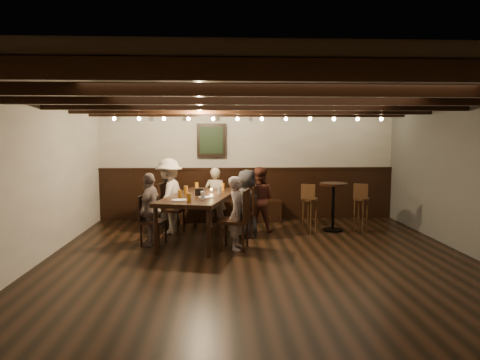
{
  "coord_description": "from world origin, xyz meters",
  "views": [
    {
      "loc": [
        -0.61,
        -5.95,
        1.86
      ],
      "look_at": [
        -0.27,
        1.3,
        1.09
      ],
      "focal_mm": 32.0,
      "sensor_mm": 36.0,
      "label": 1
    }
  ],
  "objects_px": {
    "person_right_far": "(237,213)",
    "person_right_near": "(247,203)",
    "person_left_near": "(169,196)",
    "person_bench_left": "(170,198)",
    "person_bench_right": "(259,199)",
    "person_left_far": "(150,209)",
    "person_bench_centre": "(215,198)",
    "high_top_table": "(333,199)",
    "bar_stool_right": "(361,214)",
    "chair_right_near": "(245,221)",
    "bar_stool_left": "(310,215)",
    "chair_left_near": "(171,218)",
    "chair_right_far": "(236,231)",
    "dining_table": "(200,199)",
    "chair_left_far": "(152,230)"
  },
  "relations": [
    {
      "from": "chair_left_near",
      "to": "person_bench_right",
      "type": "xyz_separation_m",
      "value": [
        1.68,
        0.05,
        0.34
      ]
    },
    {
      "from": "bar_stool_left",
      "to": "chair_right_near",
      "type": "bearing_deg",
      "value": -145.29
    },
    {
      "from": "chair_right_far",
      "to": "person_right_near",
      "type": "distance_m",
      "value": 0.95
    },
    {
      "from": "person_right_far",
      "to": "bar_stool_left",
      "type": "xyz_separation_m",
      "value": [
        1.41,
        1.06,
        -0.24
      ]
    },
    {
      "from": "person_bench_centre",
      "to": "high_top_table",
      "type": "relative_size",
      "value": 1.3
    },
    {
      "from": "dining_table",
      "to": "chair_right_far",
      "type": "relative_size",
      "value": 2.37
    },
    {
      "from": "bar_stool_right",
      "to": "chair_right_near",
      "type": "bearing_deg",
      "value": -149.26
    },
    {
      "from": "person_left_near",
      "to": "chair_left_far",
      "type": "bearing_deg",
      "value": 2.04
    },
    {
      "from": "person_bench_right",
      "to": "person_left_far",
      "type": "height_order",
      "value": "person_bench_right"
    },
    {
      "from": "person_bench_left",
      "to": "bar_stool_right",
      "type": "distance_m",
      "value": 3.75
    },
    {
      "from": "chair_right_far",
      "to": "person_bench_left",
      "type": "xyz_separation_m",
      "value": [
        -1.26,
        1.69,
        0.29
      ]
    },
    {
      "from": "chair_left_near",
      "to": "high_top_table",
      "type": "bearing_deg",
      "value": 104.51
    },
    {
      "from": "chair_left_far",
      "to": "bar_stool_left",
      "type": "distance_m",
      "value": 2.93
    },
    {
      "from": "chair_left_far",
      "to": "person_bench_left",
      "type": "bearing_deg",
      "value": -172.32
    },
    {
      "from": "person_bench_left",
      "to": "high_top_table",
      "type": "height_order",
      "value": "person_bench_left"
    },
    {
      "from": "chair_right_near",
      "to": "bar_stool_left",
      "type": "xyz_separation_m",
      "value": [
        1.23,
        0.18,
        0.07
      ]
    },
    {
      "from": "person_right_far",
      "to": "person_bench_left",
      "type": "bearing_deg",
      "value": 50.71
    },
    {
      "from": "person_bench_centre",
      "to": "person_right_far",
      "type": "height_order",
      "value": "person_bench_centre"
    },
    {
      "from": "person_bench_right",
      "to": "person_left_far",
      "type": "xyz_separation_m",
      "value": [
        -1.92,
        -0.92,
        -0.01
      ]
    },
    {
      "from": "person_bench_left",
      "to": "bar_stool_right",
      "type": "xyz_separation_m",
      "value": [
        3.69,
        -0.59,
        -0.24
      ]
    },
    {
      "from": "chair_left_far",
      "to": "chair_right_far",
      "type": "bearing_deg",
      "value": 90.0
    },
    {
      "from": "person_left_far",
      "to": "high_top_table",
      "type": "bearing_deg",
      "value": 118.83
    },
    {
      "from": "person_left_near",
      "to": "person_left_far",
      "type": "height_order",
      "value": "person_left_near"
    },
    {
      "from": "person_right_near",
      "to": "person_right_far",
      "type": "xyz_separation_m",
      "value": [
        -0.21,
        -0.87,
        -0.02
      ]
    },
    {
      "from": "bar_stool_left",
      "to": "bar_stool_right",
      "type": "relative_size",
      "value": 1.0
    },
    {
      "from": "person_bench_right",
      "to": "bar_stool_right",
      "type": "bearing_deg",
      "value": -171.13
    },
    {
      "from": "chair_right_near",
      "to": "bar_stool_right",
      "type": "bearing_deg",
      "value": -70.4
    },
    {
      "from": "person_bench_left",
      "to": "high_top_table",
      "type": "relative_size",
      "value": 1.27
    },
    {
      "from": "person_bench_centre",
      "to": "person_right_far",
      "type": "bearing_deg",
      "value": 116.57
    },
    {
      "from": "person_bench_right",
      "to": "person_right_far",
      "type": "distance_m",
      "value": 1.36
    },
    {
      "from": "person_bench_right",
      "to": "person_left_far",
      "type": "relative_size",
      "value": 1.02
    },
    {
      "from": "person_bench_left",
      "to": "high_top_table",
      "type": "bearing_deg",
      "value": -174.06
    },
    {
      "from": "chair_right_near",
      "to": "chair_right_far",
      "type": "bearing_deg",
      "value": -179.92
    },
    {
      "from": "chair_left_near",
      "to": "bar_stool_right",
      "type": "bearing_deg",
      "value": 101.95
    },
    {
      "from": "person_bench_left",
      "to": "person_bench_right",
      "type": "xyz_separation_m",
      "value": [
        1.75,
        -0.43,
        0.03
      ]
    },
    {
      "from": "chair_left_far",
      "to": "person_bench_right",
      "type": "bearing_deg",
      "value": 129.84
    },
    {
      "from": "person_bench_centre",
      "to": "bar_stool_left",
      "type": "bearing_deg",
      "value": 175.91
    },
    {
      "from": "dining_table",
      "to": "person_left_near",
      "type": "xyz_separation_m",
      "value": [
        -0.62,
        0.61,
        -0.04
      ]
    },
    {
      "from": "person_bench_right",
      "to": "high_top_table",
      "type": "bearing_deg",
      "value": -166.66
    },
    {
      "from": "person_left_near",
      "to": "person_bench_left",
      "type": "bearing_deg",
      "value": -161.57
    },
    {
      "from": "person_right_far",
      "to": "person_left_far",
      "type": "bearing_deg",
      "value": 90.0
    },
    {
      "from": "person_bench_right",
      "to": "person_left_near",
      "type": "xyz_separation_m",
      "value": [
        -1.71,
        -0.05,
        0.09
      ]
    },
    {
      "from": "chair_right_near",
      "to": "person_left_far",
      "type": "distance_m",
      "value": 1.75
    },
    {
      "from": "person_bench_right",
      "to": "person_right_near",
      "type": "xyz_separation_m",
      "value": [
        -0.25,
        -0.4,
        -0.01
      ]
    },
    {
      "from": "person_bench_right",
      "to": "high_top_table",
      "type": "xyz_separation_m",
      "value": [
        1.45,
        -0.01,
        -0.01
      ]
    },
    {
      "from": "chair_left_near",
      "to": "chair_right_near",
      "type": "height_order",
      "value": "chair_left_near"
    },
    {
      "from": "dining_table",
      "to": "chair_left_far",
      "type": "distance_m",
      "value": 0.98
    },
    {
      "from": "person_right_far",
      "to": "person_right_near",
      "type": "bearing_deg",
      "value": -0.0
    },
    {
      "from": "chair_right_near",
      "to": "person_right_far",
      "type": "relative_size",
      "value": 0.78
    },
    {
      "from": "chair_right_near",
      "to": "person_right_near",
      "type": "bearing_deg",
      "value": -90.0
    }
  ]
}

